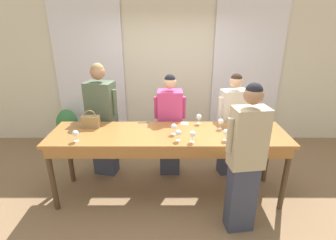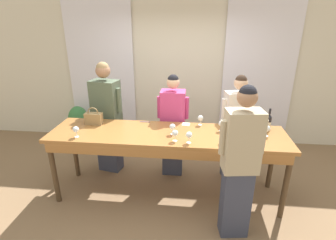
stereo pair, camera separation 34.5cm
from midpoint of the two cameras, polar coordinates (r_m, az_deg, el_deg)
ground_plane at (r=3.97m, az=-2.58°, el=-15.71°), size 18.00×18.00×0.00m
wall_back at (r=5.17m, az=-1.98°, el=10.37°), size 12.00×0.06×2.80m
curtain_panel_left at (r=5.38m, az=-18.47°, el=9.13°), size 1.30×0.03×2.69m
curtain_panel_right at (r=5.28m, az=14.78°, el=9.31°), size 1.30×0.03×2.69m
tasting_bar at (r=3.48m, az=-2.84°, el=-4.38°), size 3.14×0.79×0.97m
wine_bottle at (r=3.81m, az=17.80°, el=0.28°), size 0.07×0.07×0.31m
handbag at (r=3.81m, az=-19.12°, el=-0.29°), size 0.24×0.11×0.25m
wine_glass_front_left at (r=3.62m, az=17.74°, el=-1.02°), size 0.08×0.08×0.14m
wine_glass_front_mid at (r=3.41m, az=16.28°, el=-2.32°), size 0.08×0.08×0.14m
wine_glass_front_right at (r=3.18m, az=2.17°, el=-3.16°), size 0.08×0.08×0.14m
wine_glass_center_left at (r=3.72m, az=4.03°, el=0.61°), size 0.08×0.08×0.14m
wine_glass_center_mid at (r=3.21m, az=-0.92°, el=-2.93°), size 0.08×0.08×0.14m
wine_glass_center_right at (r=3.45m, az=-22.36°, el=-2.83°), size 0.08×0.08×0.14m
wine_glass_back_left at (r=3.59m, az=8.61°, el=-0.44°), size 0.08×0.08×0.14m
wine_glass_back_mid at (r=3.27m, az=9.51°, el=-2.78°), size 0.08×0.08×0.14m
wine_glass_back_right at (r=3.39m, az=-1.71°, el=-1.54°), size 0.08×0.08×0.14m
wine_glass_near_host at (r=3.61m, az=12.12°, el=-0.51°), size 0.08×0.08×0.14m
napkin at (r=3.75m, az=0.92°, el=-0.82°), size 0.12×0.12×0.00m
pen at (r=3.81m, az=-8.13°, el=-0.66°), size 0.15×0.02×0.01m
guest_olive_jacket at (r=4.19m, az=-16.52°, el=-0.10°), size 0.53×0.35×1.79m
guest_pink_top at (r=4.05m, az=-2.14°, el=-1.29°), size 0.48×0.27×1.63m
guest_cream_sweater at (r=4.13m, az=11.37°, el=-1.04°), size 0.51×0.31×1.65m
host_pouring at (r=2.98m, az=13.27°, el=-8.54°), size 0.49×0.28×1.80m
potted_plant at (r=5.48m, az=-22.79°, el=-1.44°), size 0.39×0.39×0.77m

